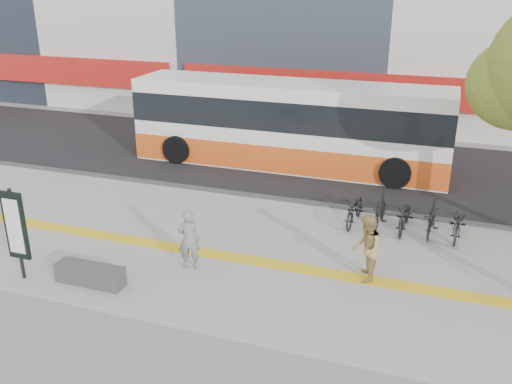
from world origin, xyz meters
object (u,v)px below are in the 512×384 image
(bus, at_px, (289,127))
(pedestrian_tan, at_px, (366,249))
(bench, at_px, (90,274))
(signboard, at_px, (15,227))
(seated_woman, at_px, (189,240))

(bus, distance_m, pedestrian_tan, 8.51)
(bench, bearing_deg, signboard, -169.19)
(signboard, bearing_deg, pedestrian_tan, 18.67)
(signboard, distance_m, seated_woman, 3.84)
(seated_woman, bearing_deg, pedestrian_tan, 173.88)
(seated_woman, bearing_deg, signboard, 9.27)
(bench, bearing_deg, pedestrian_tan, 20.72)
(bench, xyz_separation_m, seated_woman, (1.80, 1.40, 0.51))
(bench, relative_size, bus, 0.14)
(bus, distance_m, seated_woman, 8.33)
(bus, relative_size, pedestrian_tan, 7.20)
(bus, bearing_deg, seated_woman, -90.23)
(bench, relative_size, pedestrian_tan, 1.01)
(signboard, xyz_separation_m, seated_woman, (3.40, 1.71, -0.55))
(pedestrian_tan, bearing_deg, seated_woman, -88.04)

